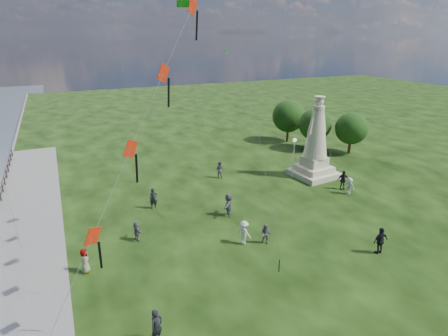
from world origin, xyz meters
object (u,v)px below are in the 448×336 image
lamppost (294,149)px  person_3 (380,241)px  person_10 (85,261)px  person_1 (266,234)px  person_6 (153,199)px  person_9 (343,180)px  person_11 (228,205)px  person_7 (219,169)px  statue (315,147)px  person_0 (157,326)px  person_2 (244,232)px  person_5 (137,231)px  person_8 (349,186)px

lamppost → person_3: 14.66m
person_10 → person_1: bearing=-97.3°
person_6 → person_9: person_9 is taller
person_10 → lamppost: bearing=-67.4°
person_11 → person_7: bearing=-167.7°
statue → person_1: statue is taller
person_0 → person_7: 21.98m
person_2 → person_9: (13.05, 4.83, 0.06)m
person_1 → person_7: bearing=125.3°
statue → person_11: statue is taller
person_7 → person_3: bearing=147.7°
person_1 → person_11: bearing=141.2°
person_11 → person_9: bearing=123.5°
person_2 → person_5: 7.68m
person_0 → person_10: size_ratio=1.11×
person_2 → person_7: (3.61, 12.47, 0.00)m
person_0 → person_7: person_0 is taller
statue → person_0: (-20.55, -15.02, -2.22)m
person_6 → person_7: (7.99, 4.29, -0.02)m
person_7 → person_6: bearing=72.5°
person_10 → person_8: bearing=-82.5°
person_0 → person_10: (-2.61, 7.30, -0.09)m
person_7 → statue: bearing=-158.0°
person_2 → person_7: bearing=-43.2°
person_0 → person_11: bearing=20.9°
lamppost → person_2: (-10.45, -9.36, -2.15)m
person_0 → person_1: 10.82m
person_1 → person_5: bearing=-162.8°
person_1 → person_3: (6.39, -4.23, 0.20)m
lamppost → person_10: size_ratio=2.56×
lamppost → person_3: lamppost is taller
person_3 → person_10: bearing=-16.0°
person_2 → person_3: bearing=-149.5°
person_8 → person_11: person_11 is taller
person_5 → person_7: person_7 is taller
person_7 → person_1: bearing=124.6°
lamppost → person_1: lamppost is taller
person_1 → person_2: bearing=-161.5°
person_2 → person_11: 4.43m
person_2 → person_8: (12.78, 3.67, -0.07)m
person_0 → person_8: (20.70, 9.92, -0.10)m
lamppost → person_0: size_ratio=2.30×
person_0 → person_5: 9.93m
person_2 → person_8: bearing=-101.1°
person_5 → lamppost: bearing=-83.0°
person_10 → person_5: bearing=-54.6°
lamppost → person_5: bearing=-161.6°
person_11 → person_8: bearing=118.0°
person_3 → person_1: bearing=-31.4°
person_7 → person_10: (-14.13, -11.42, -0.06)m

